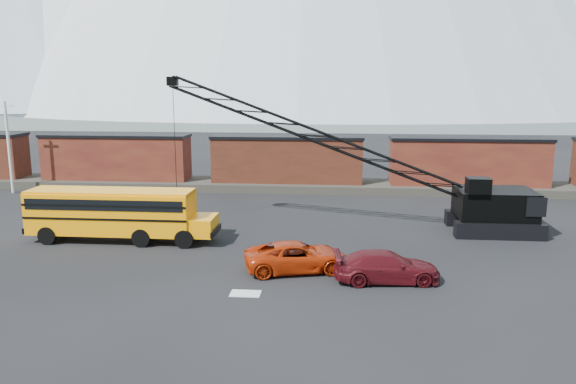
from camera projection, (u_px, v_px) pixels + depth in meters
The scene contains 11 objects.
ground at pixel (249, 266), 29.83m from camera, with size 160.00×160.00×0.00m, color black.
gravel_berm at pixel (287, 185), 51.26m from camera, with size 120.00×5.00×0.70m, color #433F37.
boxcar_west_near at pixel (117, 157), 52.25m from camera, with size 13.70×3.10×4.17m.
boxcar_mid at pixel (287, 159), 50.80m from camera, with size 13.70×3.10×4.17m.
boxcar_east_near at pixel (468, 161), 49.35m from camera, with size 13.70×3.10×4.17m.
utility_pole at pixel (9, 146), 48.80m from camera, with size 1.40×0.24×8.00m.
snow_patch at pixel (245, 293), 25.88m from camera, with size 1.40×0.90×0.02m, color silver.
school_bus at pixel (117, 212), 34.19m from camera, with size 11.65×2.65×3.19m.
red_pickup at pixel (297, 257), 28.91m from camera, with size 2.50×5.43×1.51m, color #B52A08.
maroon_suv at pixel (386, 267), 27.36m from camera, with size 2.10×5.17×1.50m, color #4F0E14.
crawler_crane at pixel (353, 151), 36.73m from camera, with size 24.41×4.20×10.16m.
Camera 1 is at (4.72, -28.21, 9.57)m, focal length 35.00 mm.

